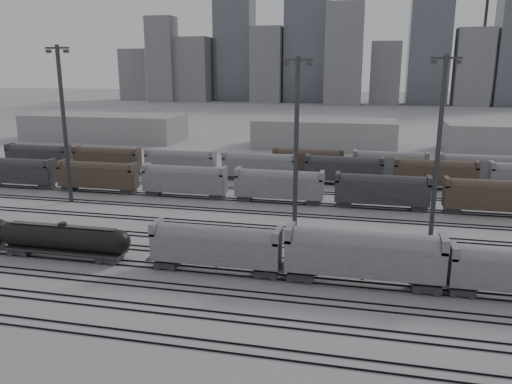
% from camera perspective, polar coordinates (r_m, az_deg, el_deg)
% --- Properties ---
extents(ground, '(900.00, 900.00, 0.00)m').
position_cam_1_polar(ground, '(58.62, -10.94, -8.76)').
color(ground, '#A5A6AA').
rests_on(ground, ground).
extents(tracks, '(220.00, 71.50, 0.16)m').
position_cam_1_polar(tracks, '(73.91, -5.53, -3.65)').
color(tracks, black).
rests_on(tracks, ground).
extents(tank_car_b, '(17.24, 2.87, 4.26)m').
position_cam_1_polar(tank_car_b, '(64.53, -21.12, -4.99)').
color(tank_car_b, black).
rests_on(tank_car_b, ground).
extents(hopper_car_a, '(14.76, 2.93, 5.28)m').
position_cam_1_polar(hopper_car_a, '(56.14, -4.63, -6.01)').
color(hopper_car_a, black).
rests_on(hopper_car_a, ground).
extents(hopper_car_b, '(16.39, 3.26, 5.86)m').
position_cam_1_polar(hopper_car_b, '(53.66, 12.18, -6.85)').
color(hopper_car_b, black).
rests_on(hopper_car_b, ground).
extents(light_mast_b, '(4.16, 0.67, 26.03)m').
position_cam_1_polar(light_mast_b, '(89.09, -21.11, 7.54)').
color(light_mast_b, '#333336').
rests_on(light_mast_b, ground).
extents(light_mast_c, '(3.82, 0.61, 23.87)m').
position_cam_1_polar(light_mast_c, '(65.57, 4.61, 5.40)').
color(light_mast_c, '#333336').
rests_on(light_mast_c, ground).
extents(light_mast_d, '(3.86, 0.62, 24.12)m').
position_cam_1_polar(light_mast_d, '(69.54, 20.16, 5.19)').
color(light_mast_d, '#333336').
rests_on(light_mast_d, ground).
extents(bg_string_near, '(151.00, 3.00, 5.60)m').
position_cam_1_polar(bg_string_near, '(84.84, 2.64, 0.63)').
color(bg_string_near, gray).
rests_on(bg_string_near, ground).
extents(bg_string_mid, '(151.00, 3.00, 5.60)m').
position_cam_1_polar(bg_string_mid, '(99.31, 9.99, 2.41)').
color(bg_string_mid, black).
rests_on(bg_string_mid, ground).
extents(bg_string_far, '(66.00, 3.00, 5.60)m').
position_cam_1_polar(bg_string_far, '(107.85, 19.55, 2.72)').
color(bg_string_far, '#4D3D30').
rests_on(bg_string_far, ground).
extents(warehouse_left, '(50.00, 18.00, 8.00)m').
position_cam_1_polar(warehouse_left, '(167.19, -16.96, 7.10)').
color(warehouse_left, gray).
rests_on(warehouse_left, ground).
extents(warehouse_mid, '(40.00, 18.00, 8.00)m').
position_cam_1_polar(warehouse_mid, '(145.96, 7.87, 6.65)').
color(warehouse_mid, gray).
rests_on(warehouse_mid, ground).
extents(skyline, '(316.00, 22.40, 95.00)m').
position_cam_1_polar(skyline, '(329.68, 11.24, 15.93)').
color(skyline, gray).
rests_on(skyline, ground).
extents(crane_left, '(42.00, 1.80, 100.00)m').
position_cam_1_polar(crane_left, '(359.63, 4.87, 19.57)').
color(crane_left, '#333336').
rests_on(crane_left, ground).
extents(crane_right, '(42.00, 1.80, 100.00)m').
position_cam_1_polar(crane_right, '(362.54, 25.06, 18.33)').
color(crane_right, '#333336').
rests_on(crane_right, ground).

